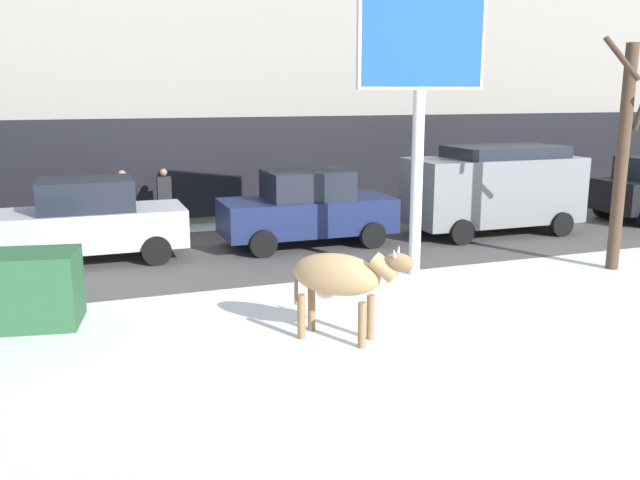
% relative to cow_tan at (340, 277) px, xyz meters
% --- Properties ---
extents(ground_plane, '(120.00, 120.00, 0.00)m').
position_rel_cow_tan_xyz_m(ground_plane, '(0.91, -1.19, -0.99)').
color(ground_plane, white).
extents(road_strip, '(60.00, 5.60, 0.01)m').
position_rel_cow_tan_xyz_m(road_strip, '(0.91, 6.04, -0.99)').
color(road_strip, '#514F4C').
rests_on(road_strip, ground).
extents(building_facade, '(44.00, 6.10, 13.00)m').
position_rel_cow_tan_xyz_m(building_facade, '(0.91, 13.00, 5.49)').
color(building_facade, gray).
rests_on(building_facade, ground).
extents(cow_tan, '(1.66, 1.60, 1.54)m').
position_rel_cow_tan_xyz_m(cow_tan, '(0.00, 0.00, 0.00)').
color(cow_tan, tan).
rests_on(cow_tan, ground).
extents(billboard, '(2.51, 0.68, 5.56)m').
position_rel_cow_tan_xyz_m(billboard, '(2.87, 2.99, 3.32)').
color(billboard, silver).
rests_on(billboard, ground).
extents(car_silver_sedan, '(4.21, 2.01, 1.84)m').
position_rel_cow_tan_xyz_m(car_silver_sedan, '(-3.41, 6.49, -0.09)').
color(car_silver_sedan, '#B7BABF').
rests_on(car_silver_sedan, ground).
extents(car_navy_sedan, '(4.21, 2.01, 1.84)m').
position_rel_cow_tan_xyz_m(car_navy_sedan, '(1.68, 6.33, -0.09)').
color(car_navy_sedan, '#19234C').
rests_on(car_navy_sedan, ground).
extents(car_grey_van, '(4.61, 2.15, 2.32)m').
position_rel_cow_tan_xyz_m(car_grey_van, '(6.78, 5.96, 0.25)').
color(car_grey_van, slate).
rests_on(car_grey_van, ground).
extents(pedestrian_by_cars, '(0.36, 0.24, 1.73)m').
position_rel_cow_tan_xyz_m(pedestrian_by_cars, '(-2.45, 8.98, -0.11)').
color(pedestrian_by_cars, '#282833').
rests_on(pedestrian_by_cars, ground).
extents(pedestrian_far_left, '(0.36, 0.24, 1.73)m').
position_rel_cow_tan_xyz_m(pedestrian_far_left, '(-1.40, 8.98, -0.11)').
color(pedestrian_far_left, '#282833').
rests_on(pedestrian_far_left, ground).
extents(bare_tree_left_lot, '(0.98, 0.83, 4.80)m').
position_rel_cow_tan_xyz_m(bare_tree_left_lot, '(7.04, 1.90, 1.47)').
color(bare_tree_left_lot, '#4C3828').
rests_on(bare_tree_left_lot, ground).
extents(dumpster, '(1.87, 1.38, 1.20)m').
position_rel_cow_tan_xyz_m(dumpster, '(-4.53, 2.37, -0.39)').
color(dumpster, '#285633').
rests_on(dumpster, ground).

